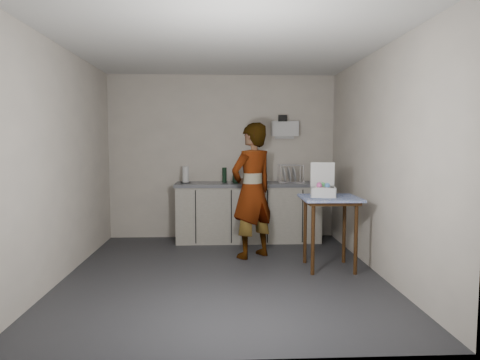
{
  "coord_description": "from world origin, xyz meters",
  "views": [
    {
      "loc": [
        -0.04,
        -4.88,
        1.52
      ],
      "look_at": [
        0.21,
        0.45,
        1.06
      ],
      "focal_mm": 32.0,
      "sensor_mm": 36.0,
      "label": 1
    }
  ],
  "objects_px": {
    "soap_bottle": "(236,174)",
    "paper_towel": "(186,175)",
    "dark_bottle": "(224,175)",
    "dish_rack": "(290,178)",
    "soda_can": "(245,179)",
    "kitchen_counter": "(248,213)",
    "side_table": "(330,206)",
    "bakery_box": "(323,189)",
    "standing_man": "(252,191)"
  },
  "relations": [
    {
      "from": "soap_bottle",
      "to": "paper_towel",
      "type": "bearing_deg",
      "value": 175.83
    },
    {
      "from": "dark_bottle",
      "to": "dish_rack",
      "type": "height_order",
      "value": "dish_rack"
    },
    {
      "from": "soda_can",
      "to": "dish_rack",
      "type": "bearing_deg",
      "value": 4.89
    },
    {
      "from": "kitchen_counter",
      "to": "soap_bottle",
      "type": "bearing_deg",
      "value": -155.01
    },
    {
      "from": "kitchen_counter",
      "to": "soda_can",
      "type": "bearing_deg",
      "value": -134.77
    },
    {
      "from": "side_table",
      "to": "paper_towel",
      "type": "xyz_separation_m",
      "value": [
        -1.84,
        1.51,
        0.27
      ]
    },
    {
      "from": "kitchen_counter",
      "to": "dish_rack",
      "type": "bearing_deg",
      "value": 1.24
    },
    {
      "from": "side_table",
      "to": "dark_bottle",
      "type": "height_order",
      "value": "dark_bottle"
    },
    {
      "from": "paper_towel",
      "to": "bakery_box",
      "type": "distance_m",
      "value": 2.29
    },
    {
      "from": "kitchen_counter",
      "to": "dish_rack",
      "type": "xyz_separation_m",
      "value": [
        0.65,
        0.01,
        0.55
      ]
    },
    {
      "from": "paper_towel",
      "to": "soap_bottle",
      "type": "bearing_deg",
      "value": -4.17
    },
    {
      "from": "standing_man",
      "to": "bakery_box",
      "type": "bearing_deg",
      "value": 111.49
    },
    {
      "from": "standing_man",
      "to": "dish_rack",
      "type": "height_order",
      "value": "standing_man"
    },
    {
      "from": "kitchen_counter",
      "to": "dark_bottle",
      "type": "relative_size",
      "value": 9.56
    },
    {
      "from": "soda_can",
      "to": "paper_towel",
      "type": "distance_m",
      "value": 0.92
    },
    {
      "from": "kitchen_counter",
      "to": "side_table",
      "type": "relative_size",
      "value": 2.56
    },
    {
      "from": "soda_can",
      "to": "dark_bottle",
      "type": "relative_size",
      "value": 0.56
    },
    {
      "from": "kitchen_counter",
      "to": "standing_man",
      "type": "distance_m",
      "value": 1.08
    },
    {
      "from": "dish_rack",
      "to": "standing_man",
      "type": "bearing_deg",
      "value": -124.01
    },
    {
      "from": "kitchen_counter",
      "to": "bakery_box",
      "type": "bearing_deg",
      "value": -61.62
    },
    {
      "from": "standing_man",
      "to": "dark_bottle",
      "type": "height_order",
      "value": "standing_man"
    },
    {
      "from": "soda_can",
      "to": "dark_bottle",
      "type": "bearing_deg",
      "value": 166.62
    },
    {
      "from": "soap_bottle",
      "to": "dark_bottle",
      "type": "distance_m",
      "value": 0.21
    },
    {
      "from": "bakery_box",
      "to": "standing_man",
      "type": "bearing_deg",
      "value": 157.77
    },
    {
      "from": "soda_can",
      "to": "dish_rack",
      "type": "height_order",
      "value": "dish_rack"
    },
    {
      "from": "paper_towel",
      "to": "dish_rack",
      "type": "bearing_deg",
      "value": 1.7
    },
    {
      "from": "soda_can",
      "to": "dark_bottle",
      "type": "distance_m",
      "value": 0.33
    },
    {
      "from": "bakery_box",
      "to": "kitchen_counter",
      "type": "bearing_deg",
      "value": 128.56
    },
    {
      "from": "standing_man",
      "to": "soap_bottle",
      "type": "relative_size",
      "value": 6.17
    },
    {
      "from": "side_table",
      "to": "dish_rack",
      "type": "xyz_separation_m",
      "value": [
        -0.23,
        1.55,
        0.21
      ]
    },
    {
      "from": "paper_towel",
      "to": "standing_man",
      "type": "bearing_deg",
      "value": -44.69
    },
    {
      "from": "side_table",
      "to": "paper_towel",
      "type": "bearing_deg",
      "value": 141.89
    },
    {
      "from": "dark_bottle",
      "to": "paper_towel",
      "type": "distance_m",
      "value": 0.6
    },
    {
      "from": "side_table",
      "to": "dish_rack",
      "type": "distance_m",
      "value": 1.59
    },
    {
      "from": "dark_bottle",
      "to": "bakery_box",
      "type": "distance_m",
      "value": 1.92
    },
    {
      "from": "standing_man",
      "to": "dark_bottle",
      "type": "bearing_deg",
      "value": -106.62
    },
    {
      "from": "soda_can",
      "to": "standing_man",
      "type": "bearing_deg",
      "value": -87.96
    },
    {
      "from": "kitchen_counter",
      "to": "bakery_box",
      "type": "distance_m",
      "value": 1.78
    },
    {
      "from": "side_table",
      "to": "bakery_box",
      "type": "bearing_deg",
      "value": 148.6
    },
    {
      "from": "side_table",
      "to": "dish_rack",
      "type": "relative_size",
      "value": 2.2
    },
    {
      "from": "kitchen_counter",
      "to": "soap_bottle",
      "type": "distance_m",
      "value": 0.66
    },
    {
      "from": "side_table",
      "to": "soap_bottle",
      "type": "xyz_separation_m",
      "value": [
        -1.08,
        1.45,
        0.29
      ]
    },
    {
      "from": "side_table",
      "to": "soda_can",
      "type": "distance_m",
      "value": 1.77
    },
    {
      "from": "kitchen_counter",
      "to": "paper_towel",
      "type": "xyz_separation_m",
      "value": [
        -0.96,
        -0.03,
        0.61
      ]
    },
    {
      "from": "paper_towel",
      "to": "dish_rack",
      "type": "distance_m",
      "value": 1.62
    },
    {
      "from": "soap_bottle",
      "to": "soda_can",
      "type": "distance_m",
      "value": 0.17
    },
    {
      "from": "paper_towel",
      "to": "bakery_box",
      "type": "bearing_deg",
      "value": -39.53
    },
    {
      "from": "standing_man",
      "to": "soda_can",
      "type": "relative_size",
      "value": 13.58
    },
    {
      "from": "soda_can",
      "to": "paper_towel",
      "type": "bearing_deg",
      "value": 179.25
    },
    {
      "from": "soda_can",
      "to": "side_table",
      "type": "bearing_deg",
      "value": -58.18
    }
  ]
}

